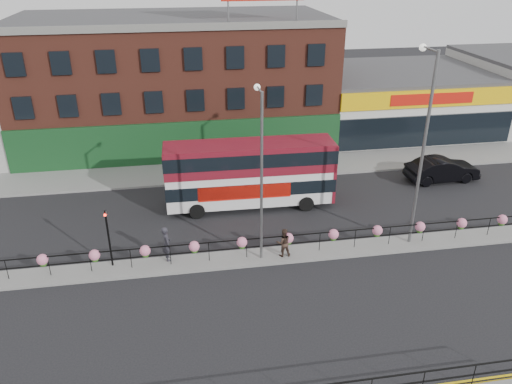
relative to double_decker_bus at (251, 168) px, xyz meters
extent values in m
plane|color=black|center=(-0.18, -6.17, -2.63)|extent=(120.00, 120.00, 0.00)
cube|color=gray|center=(-0.18, 5.83, -2.56)|extent=(60.00, 4.00, 0.15)
cube|color=gray|center=(-0.18, -6.17, -2.56)|extent=(60.00, 1.60, 0.15)
cube|color=brown|center=(-4.18, 13.83, 2.37)|extent=(25.00, 12.00, 10.00)
cube|color=#3F3F42|center=(-4.18, 13.83, 7.52)|extent=(25.00, 12.00, 0.30)
cube|color=#133E1C|center=(-4.18, 7.75, -0.93)|extent=(25.00, 0.25, 3.40)
cube|color=silver|center=(15.82, 13.83, -0.13)|extent=(15.00, 12.00, 5.00)
cube|color=#3F3F42|center=(15.82, 13.83, 2.52)|extent=(15.00, 12.00, 0.30)
cube|color=#E9B408|center=(15.82, 7.75, 1.67)|extent=(15.00, 0.25, 1.40)
cube|color=red|center=(15.82, 7.63, 1.67)|extent=(7.00, 0.10, 0.90)
cube|color=black|center=(15.82, 7.75, -1.03)|extent=(15.00, 0.25, 2.60)
cylinder|color=slate|center=(-0.18, 8.83, 8.37)|extent=(0.12, 0.12, 1.40)
cylinder|color=slate|center=(4.82, 8.83, 8.37)|extent=(0.12, 0.12, 1.40)
cube|color=black|center=(-0.18, -6.17, -1.38)|extent=(30.00, 0.05, 0.05)
cube|color=black|center=(-0.18, -6.17, -1.88)|extent=(30.00, 0.05, 0.05)
cylinder|color=black|center=(-13.18, -6.17, -1.93)|extent=(0.04, 0.04, 1.10)
cylinder|color=black|center=(-11.18, -6.17, -1.93)|extent=(0.04, 0.04, 1.10)
cylinder|color=black|center=(-9.18, -6.17, -1.93)|extent=(0.04, 0.04, 1.10)
cylinder|color=black|center=(-7.18, -6.17, -1.93)|extent=(0.04, 0.04, 1.10)
cylinder|color=black|center=(-5.18, -6.17, -1.93)|extent=(0.04, 0.04, 1.10)
cylinder|color=black|center=(-3.18, -6.17, -1.93)|extent=(0.04, 0.04, 1.10)
cylinder|color=black|center=(-1.18, -6.17, -1.93)|extent=(0.04, 0.04, 1.10)
cylinder|color=black|center=(0.82, -6.17, -1.93)|extent=(0.04, 0.04, 1.10)
cylinder|color=black|center=(2.82, -6.17, -1.93)|extent=(0.04, 0.04, 1.10)
cylinder|color=black|center=(4.82, -6.17, -1.93)|extent=(0.04, 0.04, 1.10)
cylinder|color=black|center=(6.82, -6.17, -1.93)|extent=(0.04, 0.04, 1.10)
cylinder|color=black|center=(8.82, -6.17, -1.93)|extent=(0.04, 0.04, 1.10)
cylinder|color=black|center=(10.82, -6.17, -1.93)|extent=(0.04, 0.04, 1.10)
cylinder|color=black|center=(12.82, -6.17, -1.93)|extent=(0.04, 0.04, 1.10)
sphere|color=#D57094|center=(-11.43, -6.17, -1.53)|extent=(0.56, 0.56, 0.56)
sphere|color=#2F641B|center=(-11.43, -6.17, -1.76)|extent=(0.36, 0.36, 0.36)
sphere|color=#D57094|center=(-8.93, -6.17, -1.53)|extent=(0.56, 0.56, 0.56)
sphere|color=#2F641B|center=(-8.93, -6.17, -1.76)|extent=(0.36, 0.36, 0.36)
sphere|color=#D57094|center=(-6.43, -6.17, -1.53)|extent=(0.56, 0.56, 0.56)
sphere|color=#2F641B|center=(-6.43, -6.17, -1.76)|extent=(0.36, 0.36, 0.36)
sphere|color=#D57094|center=(-3.93, -6.17, -1.53)|extent=(0.56, 0.56, 0.56)
sphere|color=#2F641B|center=(-3.93, -6.17, -1.76)|extent=(0.36, 0.36, 0.36)
sphere|color=#D57094|center=(-1.43, -6.17, -1.53)|extent=(0.56, 0.56, 0.56)
sphere|color=#2F641B|center=(-1.43, -6.17, -1.76)|extent=(0.36, 0.36, 0.36)
sphere|color=#D57094|center=(1.07, -6.17, -1.53)|extent=(0.56, 0.56, 0.56)
sphere|color=#2F641B|center=(1.07, -6.17, -1.76)|extent=(0.36, 0.36, 0.36)
sphere|color=#D57094|center=(3.57, -6.17, -1.53)|extent=(0.56, 0.56, 0.56)
sphere|color=#2F641B|center=(3.57, -6.17, -1.76)|extent=(0.36, 0.36, 0.36)
sphere|color=#D57094|center=(6.07, -6.17, -1.53)|extent=(0.56, 0.56, 0.56)
sphere|color=#2F641B|center=(6.07, -6.17, -1.76)|extent=(0.36, 0.36, 0.36)
sphere|color=#D57094|center=(8.57, -6.17, -1.53)|extent=(0.56, 0.56, 0.56)
sphere|color=#2F641B|center=(8.57, -6.17, -1.76)|extent=(0.36, 0.36, 0.36)
sphere|color=#D57094|center=(11.07, -6.17, -1.53)|extent=(0.56, 0.56, 0.56)
sphere|color=#2F641B|center=(11.07, -6.17, -1.76)|extent=(0.36, 0.36, 0.36)
sphere|color=#D57094|center=(13.57, -6.17, -1.53)|extent=(0.56, 0.56, 0.56)
sphere|color=#2F641B|center=(13.57, -6.17, -1.76)|extent=(0.36, 0.36, 0.36)
cylinder|color=black|center=(3.82, -16.27, -1.93)|extent=(0.04, 0.04, 1.10)
cylinder|color=black|center=(5.82, -16.27, -1.93)|extent=(0.04, 0.04, 1.10)
cube|color=silver|center=(-0.05, 0.00, -0.34)|extent=(10.55, 2.59, 3.82)
cube|color=maroon|center=(-0.05, 0.00, 0.76)|extent=(10.61, 2.65, 1.72)
cube|color=black|center=(-0.05, 0.00, -1.01)|extent=(10.63, 2.67, 0.86)
cube|color=black|center=(-0.05, 0.00, 0.90)|extent=(10.65, 2.69, 0.86)
cube|color=maroon|center=(-0.05, 0.00, 1.60)|extent=(10.55, 2.59, 0.11)
cube|color=maroon|center=(5.15, -0.10, -0.34)|extent=(0.25, 2.45, 3.82)
cube|color=red|center=(-0.55, -1.20, -1.06)|extent=(5.73, 0.15, 0.96)
cylinder|color=black|center=(-3.51, -1.13, -2.16)|extent=(0.96, 0.30, 0.96)
cylinder|color=black|center=(-3.47, 1.26, -2.16)|extent=(0.96, 0.30, 0.96)
cylinder|color=black|center=(3.37, -1.26, -2.16)|extent=(0.96, 0.30, 0.96)
cylinder|color=black|center=(3.41, 1.13, -2.16)|extent=(0.96, 0.30, 0.96)
imported|color=black|center=(14.09, 1.64, -1.78)|extent=(2.20, 5.31, 1.70)
imported|color=#26252D|center=(-5.34, -5.67, -1.52)|extent=(0.90, 0.76, 1.94)
imported|color=#38271F|center=(0.77, -6.33, -1.68)|extent=(0.79, 0.62, 1.61)
cylinder|color=slate|center=(-0.43, -6.34, 2.00)|extent=(0.14, 0.14, 8.98)
cylinder|color=slate|center=(-0.43, -5.66, 6.40)|extent=(0.09, 1.35, 0.09)
sphere|color=silver|center=(-0.43, -4.99, 6.36)|extent=(0.32, 0.32, 0.32)
cylinder|color=slate|center=(8.08, -6.10, 2.79)|extent=(0.17, 0.17, 10.55)
cylinder|color=slate|center=(8.08, -5.31, 7.96)|extent=(0.11, 1.58, 0.11)
sphere|color=silver|center=(8.08, -4.52, 7.90)|extent=(0.38, 0.38, 0.38)
cylinder|color=black|center=(-8.18, -5.77, -0.88)|extent=(0.10, 0.10, 3.20)
imported|color=black|center=(-8.18, -5.77, 0.72)|extent=(0.15, 0.18, 0.90)
sphere|color=#FF190C|center=(-8.18, -5.89, 0.54)|extent=(0.14, 0.14, 0.14)
camera|label=1|loc=(-4.38, -28.40, 12.25)|focal=35.00mm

